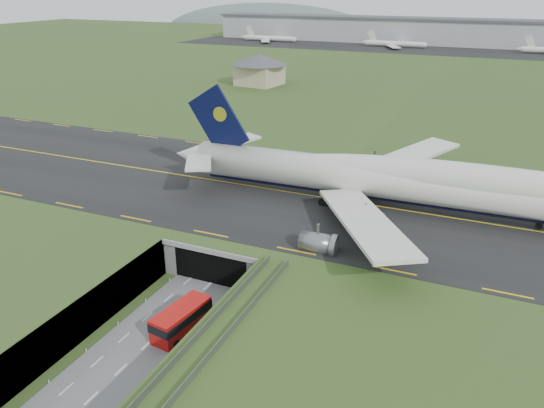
% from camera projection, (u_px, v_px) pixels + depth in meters
% --- Properties ---
extents(ground, '(900.00, 900.00, 0.00)m').
position_uv_depth(ground, '(182.00, 312.00, 72.46)').
color(ground, '#344E1F').
rests_on(ground, ground).
extents(airfield_deck, '(800.00, 800.00, 6.00)m').
position_uv_depth(airfield_deck, '(181.00, 293.00, 71.30)').
color(airfield_deck, gray).
rests_on(airfield_deck, ground).
extents(trench_road, '(12.00, 75.00, 0.20)m').
position_uv_depth(trench_road, '(149.00, 343.00, 66.09)').
color(trench_road, slate).
rests_on(trench_road, ground).
extents(taxiway, '(800.00, 44.00, 0.18)m').
position_uv_depth(taxiway, '(277.00, 191.00, 97.98)').
color(taxiway, black).
rests_on(taxiway, airfield_deck).
extents(tunnel_portal, '(17.00, 22.30, 6.00)m').
position_uv_depth(tunnel_portal, '(237.00, 240.00, 85.29)').
color(tunnel_portal, gray).
rests_on(tunnel_portal, ground).
extents(guideway, '(3.00, 53.00, 7.05)m').
position_uv_depth(guideway, '(168.00, 398.00, 50.19)').
color(guideway, '#A8A8A3').
rests_on(guideway, ground).
extents(jumbo_jet, '(90.37, 58.89, 19.48)m').
position_uv_depth(jumbo_jet, '(413.00, 182.00, 87.29)').
color(jumbo_jet, silver).
rests_on(jumbo_jet, ground).
extents(shuttle_tram, '(4.52, 9.04, 3.50)m').
position_uv_depth(shuttle_tram, '(181.00, 320.00, 67.61)').
color(shuttle_tram, red).
rests_on(shuttle_tram, ground).
extents(service_building, '(23.29, 23.29, 11.38)m').
position_uv_depth(service_building, '(259.00, 67.00, 196.19)').
color(service_building, '#C4B38E').
rests_on(service_building, ground).
extents(cargo_terminal, '(320.00, 67.00, 15.60)m').
position_uv_depth(cargo_terminal, '(450.00, 32.00, 320.09)').
color(cargo_terminal, '#B2B2B2').
rests_on(cargo_terminal, ground).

